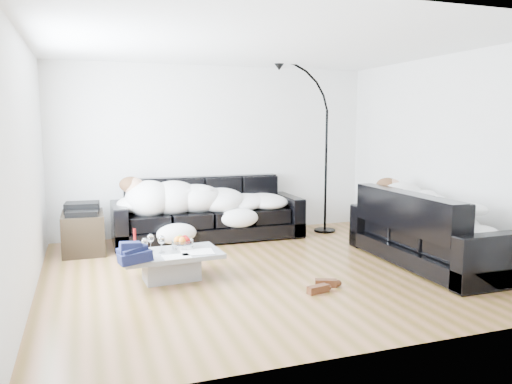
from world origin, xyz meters
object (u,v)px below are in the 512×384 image
object	(u,v)px
candle_left	(134,240)
wine_glass_c	(162,244)
stereo	(82,208)
floor_lamp	(326,158)
shoes	(322,286)
sofa_right	(430,228)
candle_right	(135,239)
wine_glass_b	(145,246)
sleeper_back	(209,196)
sofa_back	(208,209)
coffee_table	(171,266)
av_cabinet	(83,233)
wine_glass_a	(151,243)
fruit_bowl	(182,242)
sleeper_right	(431,212)

from	to	relation	value
candle_left	wine_glass_c	bearing A→B (deg)	-28.60
stereo	floor_lamp	bearing A→B (deg)	6.13
shoes	sofa_right	bearing A→B (deg)	14.74
candle_right	shoes	world-z (taller)	candle_right
candle_right	floor_lamp	bearing A→B (deg)	24.83
candle_right	shoes	distance (m)	2.13
wine_glass_b	shoes	bearing A→B (deg)	-27.93
wine_glass_c	sleeper_back	bearing A→B (deg)	60.95
sofa_right	candle_right	world-z (taller)	sofa_right
sofa_back	wine_glass_c	size ratio (longest dim) A/B	14.61
coffee_table	candle_left	size ratio (longest dim) A/B	4.23
sofa_right	sleeper_back	world-z (taller)	sofa_right
sofa_back	av_cabinet	xyz separation A→B (m)	(-1.77, -0.20, -0.19)
candle_right	av_cabinet	size ratio (longest dim) A/B	0.30
candle_right	shoes	bearing A→B (deg)	-31.71
wine_glass_a	candle_left	world-z (taller)	candle_left
candle_left	av_cabinet	bearing A→B (deg)	110.94
fruit_bowl	stereo	world-z (taller)	stereo
fruit_bowl	floor_lamp	size ratio (longest dim) A/B	0.10
fruit_bowl	candle_right	distance (m)	0.53
sleeper_right	candle_left	world-z (taller)	sleeper_right
wine_glass_b	shoes	size ratio (longest dim) A/B	0.43
sofa_back	coffee_table	world-z (taller)	sofa_back
shoes	stereo	xyz separation A→B (m)	(-2.35, 2.44, 0.56)
wine_glass_c	coffee_table	bearing A→B (deg)	-9.20
sleeper_back	stereo	bearing A→B (deg)	-175.09
coffee_table	stereo	size ratio (longest dim) A/B	2.45
candle_left	floor_lamp	xyz separation A→B (m)	(3.12, 1.52, 0.73)
candle_right	floor_lamp	xyz separation A→B (m)	(3.10, 1.44, 0.74)
stereo	shoes	bearing A→B (deg)	-41.56
sofa_back	sleeper_back	xyz separation A→B (m)	(0.00, -0.05, 0.20)
sleeper_right	floor_lamp	xyz separation A→B (m)	(-0.38, 2.08, 0.52)
wine_glass_a	floor_lamp	world-z (taller)	floor_lamp
sleeper_right	stereo	size ratio (longest dim) A/B	4.38
wine_glass_a	av_cabinet	xyz separation A→B (m)	(-0.72, 1.44, -0.14)
coffee_table	fruit_bowl	bearing A→B (deg)	42.55
wine_glass_a	wine_glass_c	xyz separation A→B (m)	(0.10, -0.13, 0.00)
sofa_back	stereo	bearing A→B (deg)	-173.49
fruit_bowl	wine_glass_c	world-z (taller)	wine_glass_c
wine_glass_b	candle_right	world-z (taller)	candle_right
sofa_back	shoes	bearing A→B (deg)	-77.80
fruit_bowl	candle_right	world-z (taller)	candle_right
sofa_back	fruit_bowl	xyz separation A→B (m)	(-0.70, -1.64, -0.06)
coffee_table	sleeper_back	bearing A→B (deg)	63.76
sofa_right	sleeper_right	distance (m)	0.20
sofa_right	shoes	distance (m)	1.81
coffee_table	wine_glass_a	xyz separation A→B (m)	(-0.20, 0.14, 0.25)
candle_right	candle_left	bearing A→B (deg)	-102.21
candle_right	sleeper_back	bearing A→B (deg)	50.79
floor_lamp	wine_glass_a	bearing A→B (deg)	-151.92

